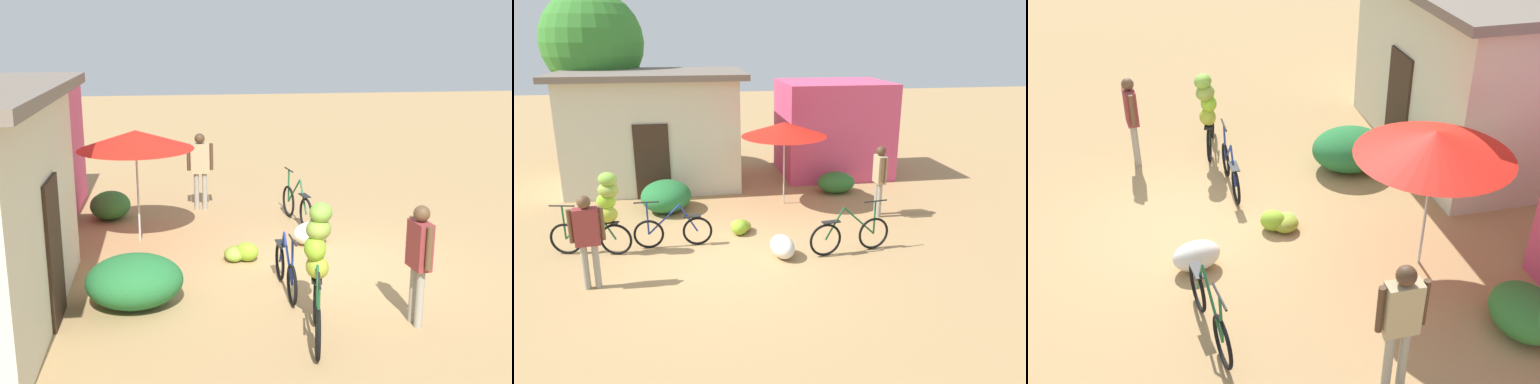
# 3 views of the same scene
# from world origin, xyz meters

# --- Properties ---
(ground_plane) EXTENTS (60.00, 60.00, 0.00)m
(ground_plane) POSITION_xyz_m (0.00, 0.00, 0.00)
(ground_plane) COLOR #AA8555
(building_low) EXTENTS (5.17, 3.58, 3.22)m
(building_low) POSITION_xyz_m (-1.50, 5.64, 1.63)
(building_low) COLOR beige
(building_low) RESTS_ON ground
(shop_pink) EXTENTS (3.20, 2.80, 2.85)m
(shop_pink) POSITION_xyz_m (3.90, 5.92, 1.42)
(shop_pink) COLOR #D74874
(shop_pink) RESTS_ON ground
(tree_behind_building) EXTENTS (3.04, 3.04, 5.50)m
(tree_behind_building) POSITION_xyz_m (-3.26, 7.44, 3.95)
(tree_behind_building) COLOR brown
(tree_behind_building) RESTS_ON ground
(hedge_bush_front_left) EXTENTS (1.23, 1.41, 0.76)m
(hedge_bush_front_left) POSITION_xyz_m (-1.16, 3.06, 0.38)
(hedge_bush_front_left) COLOR #246E35
(hedge_bush_front_left) RESTS_ON ground
(hedge_bush_front_right) EXTENTS (1.03, 0.85, 0.58)m
(hedge_bush_front_right) POSITION_xyz_m (3.43, 3.79, 0.29)
(hedge_bush_front_right) COLOR #32722F
(hedge_bush_front_right) RESTS_ON ground
(market_umbrella) EXTENTS (2.15, 2.15, 2.12)m
(market_umbrella) POSITION_xyz_m (1.82, 3.12, 1.95)
(market_umbrella) COLOR beige
(market_umbrella) RESTS_ON ground
(bicycle_leftmost) EXTENTS (1.63, 0.53, 1.71)m
(bicycle_leftmost) POSITION_xyz_m (-2.24, 0.63, 1.00)
(bicycle_leftmost) COLOR black
(bicycle_leftmost) RESTS_ON ground
(bicycle_near_pile) EXTENTS (1.60, 0.14, 1.01)m
(bicycle_near_pile) POSITION_xyz_m (-0.95, 0.81, 0.34)
(bicycle_near_pile) COLOR black
(bicycle_near_pile) RESTS_ON ground
(bicycle_center_loaded) EXTENTS (1.72, 0.32, 1.04)m
(bicycle_center_loaded) POSITION_xyz_m (2.55, -0.06, 0.37)
(bicycle_center_loaded) COLOR black
(bicycle_center_loaded) RESTS_ON ground
(banana_pile_on_ground) EXTENTS (0.59, 0.72, 0.33)m
(banana_pile_on_ground) POSITION_xyz_m (0.50, 1.35, 0.14)
(banana_pile_on_ground) COLOR #86B429
(banana_pile_on_ground) RESTS_ON ground
(produce_sack) EXTENTS (0.56, 0.77, 0.44)m
(produce_sack) POSITION_xyz_m (1.17, -0.06, 0.22)
(produce_sack) COLOR silver
(produce_sack) RESTS_ON ground
(person_vendor) EXTENTS (0.23, 0.58, 1.71)m
(person_vendor) POSITION_xyz_m (3.87, 1.85, 1.05)
(person_vendor) COLOR gray
(person_vendor) RESTS_ON ground
(person_bystander) EXTENTS (0.58, 0.24, 1.68)m
(person_bystander) POSITION_xyz_m (-2.29, -0.74, 1.03)
(person_bystander) COLOR gray
(person_bystander) RESTS_ON ground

